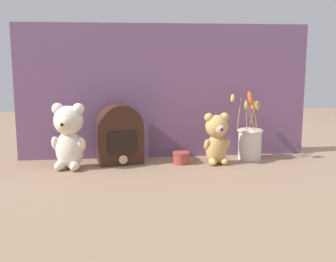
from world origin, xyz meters
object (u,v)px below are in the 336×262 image
Objects in this scene: vintage_radio at (120,135)px; decorative_tin_tall at (181,158)px; teddy_bear_medium at (217,137)px; teddy_bear_large at (69,135)px; flower_vase at (250,141)px.

decorative_tin_tall is at bearing -10.49° from vintage_radio.
teddy_bear_medium is 0.18m from decorative_tin_tall.
teddy_bear_medium reaches higher than decorative_tin_tall.
flower_vase is at bearing 5.89° from teddy_bear_large.
flower_vase is at bearing 8.87° from decorative_tin_tall.
teddy_bear_medium is 0.19m from flower_vase.
vintage_radio is (-0.43, 0.07, 0.01)m from teddy_bear_medium.
teddy_bear_large is 0.87× the size of flower_vase.
flower_vase reaches higher than vintage_radio.
flower_vase is at bearing 0.13° from vintage_radio.
teddy_bear_large is 0.83m from flower_vase.
teddy_bear_large is 0.65m from teddy_bear_medium.
teddy_bear_large is at bearing -174.11° from flower_vase.
teddy_bear_large is at bearing -176.15° from decorative_tin_tall.
flower_vase is at bearing 21.87° from teddy_bear_medium.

